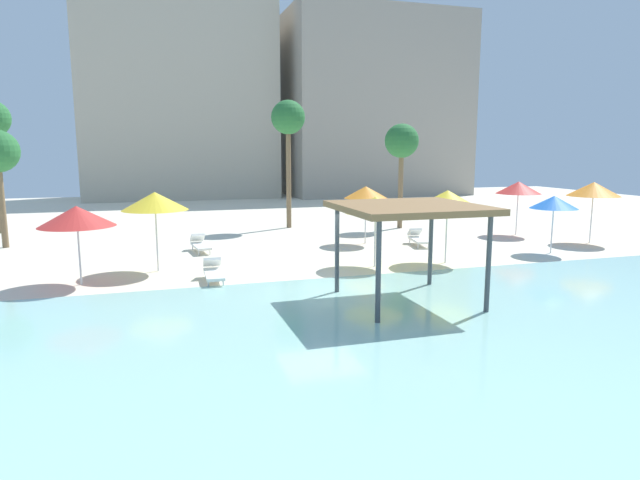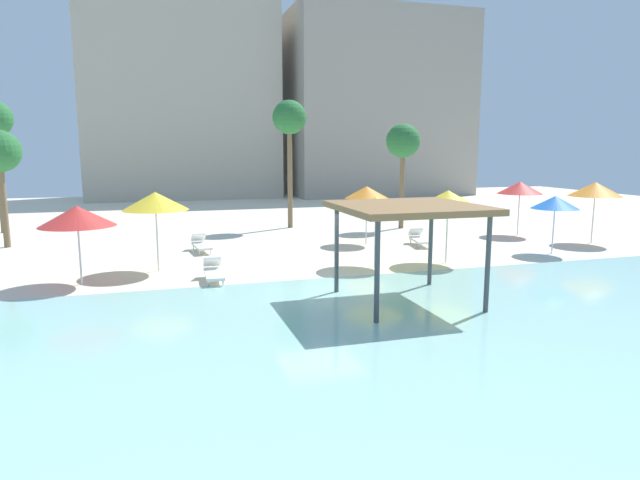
% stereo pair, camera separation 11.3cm
% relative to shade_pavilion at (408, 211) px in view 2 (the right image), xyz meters
% --- Properties ---
extents(ground_plane, '(80.00, 80.00, 0.00)m').
position_rel_shade_pavilion_xyz_m(ground_plane, '(-2.06, 2.00, -2.70)').
color(ground_plane, beige).
extents(lagoon_water, '(44.00, 13.50, 0.04)m').
position_rel_shade_pavilion_xyz_m(lagoon_water, '(-2.06, -3.25, -2.68)').
color(lagoon_water, '#99D1C6').
rests_on(lagoon_water, ground).
extents(shade_pavilion, '(3.94, 3.94, 2.90)m').
position_rel_shade_pavilion_xyz_m(shade_pavilion, '(0.00, 0.00, 0.00)').
color(shade_pavilion, '#42474C').
rests_on(shade_pavilion, ground).
extents(beach_umbrella_yellow_0, '(2.30, 2.30, 2.69)m').
position_rel_shade_pavilion_xyz_m(beach_umbrella_yellow_0, '(1.05, 4.93, -0.33)').
color(beach_umbrella_yellow_0, silver).
rests_on(beach_umbrella_yellow_0, ground).
extents(beach_umbrella_yellow_1, '(2.38, 2.38, 2.88)m').
position_rel_shade_pavilion_xyz_m(beach_umbrella_yellow_1, '(4.01, 4.77, -0.15)').
color(beach_umbrella_yellow_1, silver).
rests_on(beach_umbrella_yellow_1, ground).
extents(beach_umbrella_red_2, '(2.44, 2.44, 2.64)m').
position_rel_shade_pavilion_xyz_m(beach_umbrella_red_2, '(-9.40, 5.11, -0.41)').
color(beach_umbrella_red_2, silver).
rests_on(beach_umbrella_red_2, ground).
extents(beach_umbrella_red_3, '(2.30, 2.30, 2.80)m').
position_rel_shade_pavilion_xyz_m(beach_umbrella_red_3, '(11.26, 10.09, -0.23)').
color(beach_umbrella_red_3, silver).
rests_on(beach_umbrella_red_3, ground).
extents(beach_umbrella_blue_4, '(2.00, 2.00, 2.49)m').
position_rel_shade_pavilion_xyz_m(beach_umbrella_blue_4, '(9.43, 5.23, -0.49)').
color(beach_umbrella_blue_4, silver).
rests_on(beach_umbrella_blue_4, ground).
extents(beach_umbrella_orange_5, '(2.07, 2.07, 2.73)m').
position_rel_shade_pavilion_xyz_m(beach_umbrella_orange_5, '(2.66, 9.92, -0.26)').
color(beach_umbrella_orange_5, silver).
rests_on(beach_umbrella_orange_5, ground).
extents(beach_umbrella_yellow_6, '(2.39, 2.39, 2.93)m').
position_rel_shade_pavilion_xyz_m(beach_umbrella_yellow_6, '(-6.93, 6.54, -0.11)').
color(beach_umbrella_yellow_6, silver).
rests_on(beach_umbrella_yellow_6, ground).
extents(beach_umbrella_orange_7, '(2.43, 2.43, 2.92)m').
position_rel_shade_pavilion_xyz_m(beach_umbrella_orange_7, '(13.08, 6.90, -0.12)').
color(beach_umbrella_orange_7, silver).
rests_on(beach_umbrella_orange_7, ground).
extents(lounge_chair_0, '(0.96, 1.98, 0.74)m').
position_rel_shade_pavilion_xyz_m(lounge_chair_0, '(4.85, 8.75, -2.37)').
color(lounge_chair_0, white).
rests_on(lounge_chair_0, ground).
extents(lounge_chair_1, '(0.66, 1.91, 0.74)m').
position_rel_shade_pavilion_xyz_m(lounge_chair_1, '(-5.13, 4.38, -2.37)').
color(lounge_chair_1, white).
rests_on(lounge_chair_1, ground).
extents(lounge_chair_2, '(0.79, 1.95, 0.74)m').
position_rel_shade_pavilion_xyz_m(lounge_chair_2, '(-5.08, 10.08, -2.37)').
color(lounge_chair_2, white).
rests_on(lounge_chair_2, ground).
extents(palm_tree_0, '(1.90, 1.90, 7.17)m').
position_rel_shade_pavilion_xyz_m(palm_tree_0, '(0.47, 16.22, 3.31)').
color(palm_tree_0, brown).
rests_on(palm_tree_0, ground).
extents(palm_tree_3, '(1.90, 1.90, 5.87)m').
position_rel_shade_pavilion_xyz_m(palm_tree_3, '(6.49, 14.19, 2.08)').
color(palm_tree_3, brown).
rests_on(palm_tree_3, ground).
extents(hotel_block_0, '(17.07, 8.13, 18.02)m').
position_rel_shade_pavilion_xyz_m(hotel_block_0, '(-4.09, 39.09, 6.31)').
color(hotel_block_0, '#B2A893').
rests_on(hotel_block_0, ground).
extents(hotel_block_1, '(17.38, 10.75, 17.36)m').
position_rel_shade_pavilion_xyz_m(hotel_block_1, '(14.50, 38.07, 5.98)').
color(hotel_block_1, '#9E9384').
rests_on(hotel_block_1, ground).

